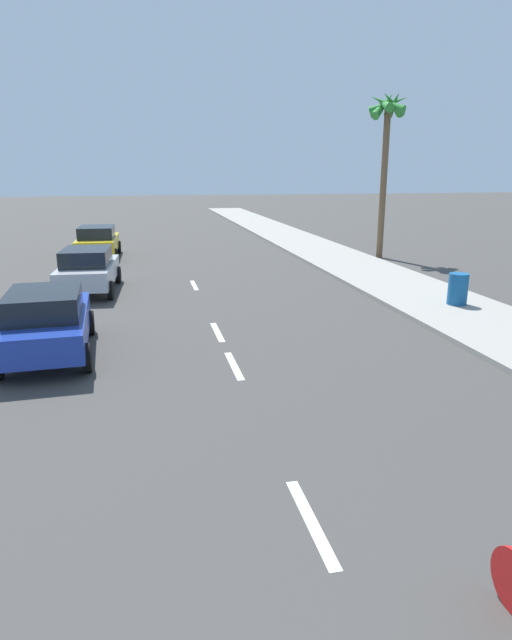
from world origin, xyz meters
TOP-DOWN VIEW (x-y plane):
  - ground_plane at (0.00, 20.00)m, footprint 160.00×160.00m
  - sidewalk_strip at (7.43, 22.00)m, footprint 3.60×80.00m
  - lane_stripe_2 at (0.00, 6.15)m, footprint 0.16×1.80m
  - lane_stripe_3 at (0.00, 11.81)m, footprint 0.16×1.80m
  - lane_stripe_4 at (0.00, 14.46)m, footprint 0.16×1.80m
  - lane_stripe_5 at (0.00, 20.75)m, footprint 0.16×1.80m
  - parked_car_blue at (-4.10, 13.42)m, footprint 2.13×4.30m
  - parked_car_silver at (-3.77, 20.38)m, footprint 2.13×4.27m
  - parked_car_yellow at (-3.98, 28.43)m, footprint 2.09×4.40m
  - palm_tree_far at (9.72, 25.70)m, footprint 1.92×1.86m
  - trash_bin_far at (7.70, 15.47)m, footprint 0.60×0.60m

SIDE VIEW (x-z plane):
  - ground_plane at x=0.00m, z-range 0.00..0.00m
  - lane_stripe_2 at x=0.00m, z-range 0.00..0.01m
  - lane_stripe_3 at x=0.00m, z-range 0.00..0.01m
  - lane_stripe_4 at x=0.00m, z-range 0.00..0.01m
  - lane_stripe_5 at x=0.00m, z-range 0.00..0.01m
  - sidewalk_strip at x=7.43m, z-range 0.00..0.14m
  - trash_bin_far at x=7.70m, z-range 0.14..1.12m
  - parked_car_silver at x=-3.77m, z-range 0.05..1.62m
  - parked_car_blue at x=-4.10m, z-range 0.05..1.62m
  - parked_car_yellow at x=-3.98m, z-range 0.06..1.63m
  - palm_tree_far at x=9.72m, z-range 2.27..10.22m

